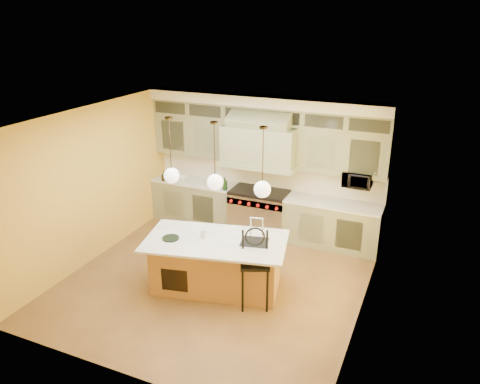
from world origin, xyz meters
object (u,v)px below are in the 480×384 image
at_px(range, 260,211).
at_px(microwave, 357,179).
at_px(counter_stool, 255,263).
at_px(kitchen_island, 217,262).

bearing_deg(range, microwave, 3.12).
distance_m(range, counter_stool, 2.65).
bearing_deg(kitchen_island, counter_stool, -27.72).
bearing_deg(microwave, counter_stool, -112.34).
bearing_deg(range, kitchen_island, -87.10).
bearing_deg(counter_stool, range, 86.70).
height_order(range, counter_stool, counter_stool).
relative_size(range, microwave, 2.21).
distance_m(range, kitchen_island, 2.28).
distance_m(kitchen_island, counter_stool, 0.84).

